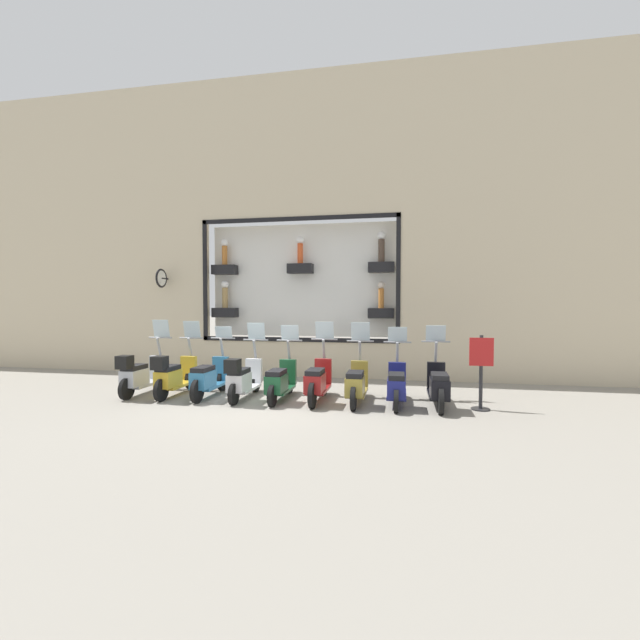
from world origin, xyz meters
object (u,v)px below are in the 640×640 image
Objects in this scene: scooter_green_4 at (280,381)px; scooter_yellow_7 at (173,376)px; scooter_black_0 at (438,386)px; scooter_navy_1 at (397,386)px; scooter_olive_2 at (356,384)px; scooter_white_5 at (243,379)px; scooter_red_3 at (318,381)px; scooter_silver_8 at (140,375)px; scooter_teal_6 at (209,378)px; shop_sign_post at (481,370)px.

scooter_green_4 is 2.46m from scooter_yellow_7.
scooter_black_0 reaches higher than scooter_navy_1.
scooter_yellow_7 reaches higher than scooter_black_0.
scooter_white_5 is (-0.07, 2.46, 0.03)m from scooter_olive_2.
scooter_black_0 is 1.00× the size of scooter_red_3.
scooter_olive_2 is at bearing -89.27° from scooter_silver_8.
scooter_silver_8 is at bearing 90.73° from scooter_olive_2.
scooter_teal_6 is (-0.01, 2.46, -0.01)m from scooter_red_3.
scooter_navy_1 is 1.00× the size of scooter_green_4.
scooter_silver_8 reaches higher than shop_sign_post.
scooter_teal_6 is (0.07, 0.82, -0.03)m from scooter_white_5.
scooter_red_3 is at bearing -88.85° from scooter_yellow_7.
scooter_navy_1 reaches higher than scooter_teal_6.
shop_sign_post is at bearing -89.53° from scooter_white_5.
scooter_olive_2 is 1.64m from scooter_green_4.
scooter_red_3 is 1.00× the size of scooter_yellow_7.
scooter_olive_2 reaches higher than scooter_teal_6.
scooter_olive_2 is at bearing -90.31° from scooter_red_3.
scooter_green_4 is at bearing 89.99° from scooter_navy_1.
scooter_green_4 reaches higher than scooter_navy_1.
scooter_navy_1 is at bearing -88.89° from scooter_white_5.
scooter_navy_1 is 1.00× the size of scooter_yellow_7.
scooter_navy_1 is 1.00× the size of scooter_silver_8.
scooter_red_3 is 1.01× the size of scooter_white_5.
scooter_red_3 is 1.64m from scooter_white_5.
scooter_navy_1 is 4.10m from scooter_teal_6.
scooter_red_3 is at bearing 89.92° from scooter_black_0.
scooter_black_0 is at bearing -89.98° from scooter_teal_6.
scooter_green_4 is 1.00× the size of scooter_yellow_7.
scooter_teal_6 is (-0.00, 4.92, -0.00)m from scooter_black_0.
scooter_yellow_7 is (-0.06, 4.92, 0.06)m from scooter_navy_1.
scooter_yellow_7 reaches higher than scooter_navy_1.
scooter_navy_1 is at bearing -90.32° from scooter_red_3.
scooter_black_0 reaches higher than scooter_green_4.
scooter_white_5 is at bearing 94.47° from scooter_green_4.
scooter_navy_1 is 1.00× the size of scooter_olive_2.
scooter_black_0 is 0.87m from shop_sign_post.
scooter_red_3 is (0.00, 2.46, 0.01)m from scooter_black_0.
scooter_white_5 is at bearing 90.97° from scooter_black_0.
scooter_yellow_7 is 0.82m from scooter_silver_8.
scooter_yellow_7 is at bearing 90.62° from scooter_black_0.
scooter_yellow_7 is (-0.06, 0.82, 0.04)m from scooter_teal_6.
scooter_teal_6 is 0.82m from scooter_yellow_7.
scooter_red_3 is (0.00, 0.82, 0.02)m from scooter_olive_2.
scooter_black_0 is 4.92m from scooter_teal_6.
scooter_white_5 is (-0.07, 1.64, 0.02)m from scooter_red_3.
scooter_olive_2 is at bearing 89.35° from shop_sign_post.
scooter_white_5 is at bearing 92.54° from scooter_red_3.
scooter_silver_8 reaches higher than scooter_teal_6.
scooter_green_4 reaches higher than shop_sign_post.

